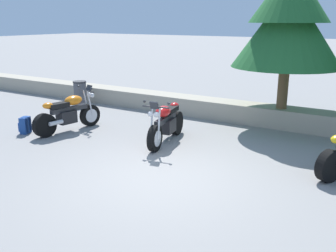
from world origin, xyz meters
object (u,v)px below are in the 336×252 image
object	(u,v)px
motorcycle_red_centre	(166,123)
trash_bin	(80,93)
pine_tree_far_left	(289,18)
motorcycle_orange_near_left	(69,114)
rider_backpack	(25,124)

from	to	relation	value
motorcycle_red_centre	trash_bin	size ratio (longest dim) A/B	2.39
motorcycle_red_centre	pine_tree_far_left	world-z (taller)	pine_tree_far_left
motorcycle_orange_near_left	trash_bin	world-z (taller)	motorcycle_orange_near_left
rider_backpack	pine_tree_far_left	size ratio (longest dim) A/B	0.12
rider_backpack	pine_tree_far_left	bearing A→B (deg)	36.33
motorcycle_orange_near_left	motorcycle_red_centre	distance (m)	2.82
trash_bin	motorcycle_orange_near_left	bearing A→B (deg)	-51.03
rider_backpack	trash_bin	distance (m)	3.54
pine_tree_far_left	trash_bin	distance (m)	7.37
motorcycle_red_centre	rider_backpack	distance (m)	3.86
rider_backpack	pine_tree_far_left	xyz separation A→B (m)	(5.66, 4.16, 2.74)
motorcycle_red_centre	trash_bin	xyz separation A→B (m)	(-4.83, 2.02, -0.05)
motorcycle_red_centre	pine_tree_far_left	distance (m)	4.31
motorcycle_orange_near_left	rider_backpack	bearing A→B (deg)	-137.97
rider_backpack	pine_tree_far_left	world-z (taller)	pine_tree_far_left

